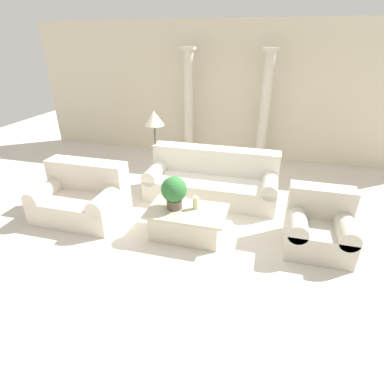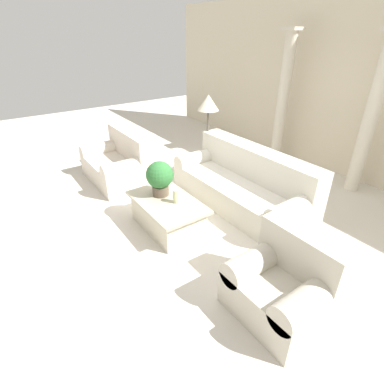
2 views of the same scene
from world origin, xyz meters
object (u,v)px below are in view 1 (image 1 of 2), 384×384
Objects in this scene: floor_lamp at (154,123)px; armchair at (319,225)px; sofa_long at (212,179)px; loveseat at (82,196)px; coffee_table at (187,222)px; potted_plant at (174,191)px.

floor_lamp is 3.44m from armchair.
loveseat is at bearing -148.08° from sofa_long.
coffee_table is 2.20m from floor_lamp.
sofa_long is 2.04× the size of coffee_table.
potted_plant is at bearing -3.97° from loveseat.
armchair is (1.93, 0.23, 0.13)m from coffee_table.
potted_plant reaches higher than sofa_long.
armchair is (3.86, 0.09, -0.01)m from loveseat.
coffee_table is 1.95m from armchair.
loveseat is 1.18× the size of coffee_table.
loveseat is 1.76m from potted_plant.
loveseat is at bearing -178.68° from armchair.
loveseat is 1.55× the size of armchair.
coffee_table is (-0.11, -1.40, -0.12)m from sofa_long.
potted_plant is at bearing -174.46° from armchair.
loveseat is at bearing 176.03° from potted_plant.
floor_lamp is at bearing 59.58° from loveseat.
sofa_long is at bearing 147.21° from armchair.
sofa_long is at bearing 31.92° from loveseat.
floor_lamp is 1.71× the size of armchair.
loveseat is 3.86m from armchair.
coffee_table is (1.92, -0.14, -0.13)m from loveseat.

